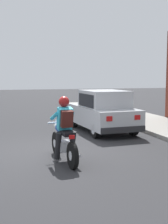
{
  "coord_description": "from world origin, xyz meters",
  "views": [
    {
      "loc": [
        -1.42,
        -8.5,
        2.11
      ],
      "look_at": [
        1.41,
        1.07,
        0.95
      ],
      "focal_mm": 50.0,
      "sensor_mm": 36.0,
      "label": 1
    }
  ],
  "objects": [
    {
      "name": "ground_plane",
      "position": [
        0.0,
        0.0,
        0.0
      ],
      "size": [
        80.0,
        80.0,
        0.0
      ],
      "primitive_type": "plane",
      "color": "#2B2B2D"
    },
    {
      "name": "sidewalk_curb",
      "position": [
        5.25,
        3.0,
        0.07
      ],
      "size": [
        2.6,
        22.0,
        0.14
      ],
      "primitive_type": "cube",
      "color": "gray",
      "rests_on": "ground"
    },
    {
      "name": "motorcycle_with_rider",
      "position": [
        0.25,
        -1.13,
        0.68
      ],
      "size": [
        0.58,
        2.02,
        1.62
      ],
      "color": "black",
      "rests_on": "ground"
    },
    {
      "name": "car_hatchback",
      "position": [
        2.58,
        2.58,
        0.77
      ],
      "size": [
        1.84,
        3.86,
        1.57
      ],
      "color": "black",
      "rests_on": "ground"
    }
  ]
}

